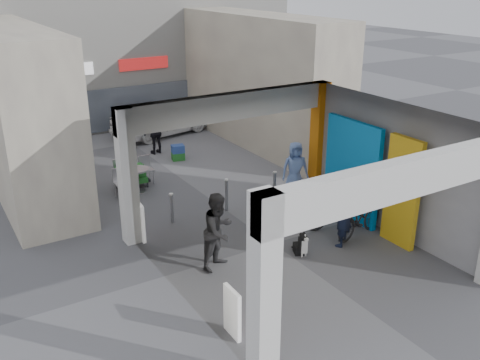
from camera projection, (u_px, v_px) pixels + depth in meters
ground at (273, 244)px, 13.58m from camera, size 90.00×90.00×0.00m
arcade_canopy at (315, 164)px, 12.35m from camera, size 6.40×6.45×6.40m
far_building at (92, 32)px, 23.25m from camera, size 18.00×4.08×8.00m
plaza_bldg_left at (16, 109)px, 16.45m from camera, size 2.00×9.00×5.00m
plaza_bldg_right at (260, 80)px, 20.82m from camera, size 2.00×9.00×5.00m
bollard_left at (172, 208)px, 14.58m from camera, size 0.09×0.09×0.84m
bollard_center at (227, 195)px, 15.30m from camera, size 0.09×0.09×0.95m
bollard_right at (274, 186)px, 15.98m from camera, size 0.09×0.09×0.91m
advert_board_near at (232, 312)px, 9.99m from camera, size 0.11×0.55×1.00m
advert_board_far at (141, 221)px, 13.64m from camera, size 0.15×0.56×1.00m
cafe_set at (131, 180)px, 16.87m from camera, size 1.51×1.22×0.91m
produce_stand at (132, 180)px, 17.01m from camera, size 1.06×0.58×0.70m
crate_stack at (178, 152)px, 19.55m from camera, size 0.52×0.44×0.56m
border_collie at (301, 245)px, 12.97m from camera, size 0.24×0.47×0.64m
man_with_dog at (343, 214)px, 13.23m from camera, size 0.74×0.70×1.70m
man_back_turned at (219, 231)px, 12.22m from camera, size 1.10×1.01×1.84m
man_elderly at (295, 169)px, 16.29m from camera, size 0.97×0.82×1.69m
man_crates at (156, 132)px, 20.05m from camera, size 1.00×0.49×1.66m
bicycle_front at (339, 211)px, 14.21m from camera, size 2.09×1.32×1.04m
bicycle_rear at (360, 217)px, 13.79m from camera, size 1.85×0.85×1.07m
white_van at (161, 118)px, 22.42m from camera, size 4.53×2.55×1.45m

